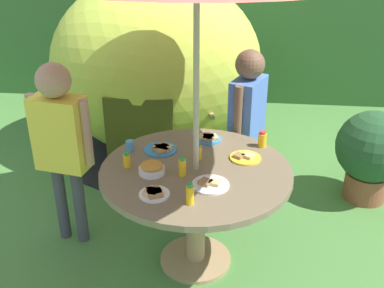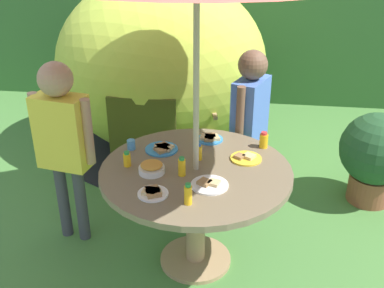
{
  "view_description": "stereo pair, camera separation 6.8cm",
  "coord_description": "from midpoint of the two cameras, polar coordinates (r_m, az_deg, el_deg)",
  "views": [
    {
      "loc": [
        0.24,
        -2.56,
        2.21
      ],
      "look_at": [
        -0.03,
        0.0,
        0.92
      ],
      "focal_mm": 43.33,
      "sensor_mm": 36.0,
      "label": 1
    },
    {
      "loc": [
        0.31,
        -2.55,
        2.21
      ],
      "look_at": [
        -0.03,
        0.0,
        0.92
      ],
      "focal_mm": 43.33,
      "sensor_mm": 36.0,
      "label": 2
    }
  ],
  "objects": [
    {
      "name": "juice_bottle_back_edge",
      "position": [
        2.99,
        -8.68,
        -1.98
      ],
      "size": [
        0.05,
        0.05,
        0.1
      ],
      "color": "yellow",
      "rests_on": "garden_table"
    },
    {
      "name": "ground_plane",
      "position": [
        3.4,
        -0.16,
        -14.25
      ],
      "size": [
        10.0,
        10.0,
        0.02
      ],
      "primitive_type": "cube",
      "color": "#477A38"
    },
    {
      "name": "potted_plant",
      "position": [
        4.09,
        20.81,
        -0.87
      ],
      "size": [
        0.6,
        0.6,
        0.79
      ],
      "color": "brown",
      "rests_on": "ground_plane"
    },
    {
      "name": "snack_bowl",
      "position": [
        2.9,
        -5.64,
        -3.0
      ],
      "size": [
        0.16,
        0.16,
        0.08
      ],
      "color": "white",
      "rests_on": "garden_table"
    },
    {
      "name": "cup_near",
      "position": [
        3.2,
        -8.25,
        -0.17
      ],
      "size": [
        0.06,
        0.06,
        0.07
      ],
      "primitive_type": "cylinder",
      "color": "#4C99D8",
      "rests_on": "garden_table"
    },
    {
      "name": "dome_tent",
      "position": [
        4.65,
        -4.83,
        9.59
      ],
      "size": [
        2.11,
        2.11,
        1.74
      ],
      "rotation": [
        0.0,
        0.0,
        0.01
      ],
      "color": "#B2C63F",
      "rests_on": "ground_plane"
    },
    {
      "name": "hedge_backdrop",
      "position": [
        6.16,
        3.39,
        15.28
      ],
      "size": [
        9.0,
        0.7,
        2.02
      ],
      "primitive_type": "cube",
      "color": "#33602D",
      "rests_on": "ground_plane"
    },
    {
      "name": "plate_near_left",
      "position": [
        2.78,
        1.56,
        -4.97
      ],
      "size": [
        0.23,
        0.23,
        0.03
      ],
      "color": "white",
      "rests_on": "garden_table"
    },
    {
      "name": "juice_bottle_far_left",
      "position": [
        2.58,
        -1.01,
        -6.23
      ],
      "size": [
        0.05,
        0.05,
        0.13
      ],
      "color": "yellow",
      "rests_on": "garden_table"
    },
    {
      "name": "plate_near_right",
      "position": [
        3.18,
        -4.44,
        -0.59
      ],
      "size": [
        0.23,
        0.23,
        0.03
      ],
      "color": "#338CD8",
      "rests_on": "garden_table"
    },
    {
      "name": "garden_table",
      "position": [
        3.03,
        -0.17,
        -5.36
      ],
      "size": [
        1.23,
        1.23,
        0.75
      ],
      "color": "tan",
      "rests_on": "ground_plane"
    },
    {
      "name": "child_in_blue_shirt",
      "position": [
        3.63,
        6.3,
        4.21
      ],
      "size": [
        0.3,
        0.42,
        1.32
      ],
      "rotation": [
        0.0,
        0.0,
        -1.96
      ],
      "color": "navy",
      "rests_on": "ground_plane"
    },
    {
      "name": "plate_mid_right",
      "position": [
        2.69,
        -5.41,
        -6.03
      ],
      "size": [
        0.18,
        0.18,
        0.03
      ],
      "color": "white",
      "rests_on": "garden_table"
    },
    {
      "name": "wooden_chair",
      "position": [
        4.15,
        -2.0,
        3.13
      ],
      "size": [
        0.61,
        0.53,
        0.98
      ],
      "rotation": [
        0.0,
        0.0,
        0.21
      ],
      "color": "tan",
      "rests_on": "ground_plane"
    },
    {
      "name": "plate_center_front",
      "position": [
        3.09,
        5.93,
        -1.63
      ],
      "size": [
        0.21,
        0.21,
        0.03
      ],
      "color": "yellow",
      "rests_on": "garden_table"
    },
    {
      "name": "juice_bottle_far_right",
      "position": [
        3.04,
        -0.01,
        -0.98
      ],
      "size": [
        0.05,
        0.05,
        0.12
      ],
      "color": "yellow",
      "rests_on": "garden_table"
    },
    {
      "name": "child_in_yellow_shirt",
      "position": [
        3.27,
        -16.44,
        1.25
      ],
      "size": [
        0.45,
        0.25,
        1.36
      ],
      "rotation": [
        0.0,
        0.0,
        -0.18
      ],
      "color": "#3F3F47",
      "rests_on": "ground_plane"
    },
    {
      "name": "plate_front_edge",
      "position": [
        3.32,
        1.44,
        0.74
      ],
      "size": [
        0.19,
        0.19,
        0.03
      ],
      "color": "#338CD8",
      "rests_on": "garden_table"
    },
    {
      "name": "juice_bottle_center_back",
      "position": [
        3.24,
        8.05,
        0.55
      ],
      "size": [
        0.06,
        0.06,
        0.11
      ],
      "color": "yellow",
      "rests_on": "garden_table"
    },
    {
      "name": "juice_bottle_mid_left",
      "position": [
        2.86,
        -1.89,
        -2.85
      ],
      "size": [
        0.05,
        0.05,
        0.13
      ],
      "color": "yellow",
      "rests_on": "garden_table"
    }
  ]
}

